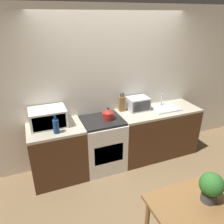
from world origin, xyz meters
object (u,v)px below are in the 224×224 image
Objects in this scene: toaster_oven at (138,104)px; dining_table at (193,211)px; kettle at (108,114)px; microwave at (48,118)px; bottle at (56,126)px; stove_range at (103,144)px.

dining_table is at bearing -101.13° from toaster_oven.
kettle is 0.92m from microwave.
toaster_oven is at bearing 12.04° from bottle.
kettle is at bearing -165.22° from toaster_oven.
microwave is 0.28m from bottle.
stove_range is 4.43× the size of kettle.
kettle is 0.72× the size of bottle.
microwave reaches higher than toaster_oven.
bottle is (-0.74, -0.17, 0.56)m from stove_range.
stove_range is 1.70× the size of microwave.
dining_table is at bearing -58.65° from microwave.
bottle reaches higher than dining_table.
kettle is 0.38× the size of microwave.
stove_range is at bearing -6.77° from microwave.
dining_table is at bearing -79.38° from stove_range.
bottle is (-0.84, -0.15, 0.02)m from kettle.
dining_table is (1.08, -1.63, -0.39)m from bottle.
microwave is 0.60× the size of dining_table.
kettle reaches higher than dining_table.
toaster_oven is at bearing 14.78° from kettle.
kettle is 0.23× the size of dining_table.
microwave is at bearing -178.25° from toaster_oven.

